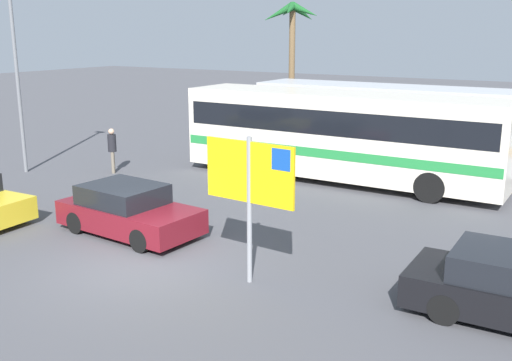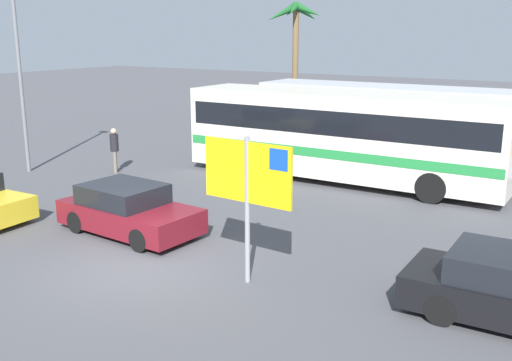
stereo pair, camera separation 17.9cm
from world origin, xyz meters
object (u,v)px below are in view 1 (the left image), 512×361
Objects in this scene: bus_front_coach at (341,132)px; car_maroon at (128,211)px; bus_rear_coach at (397,121)px; pedestrian_by_bus at (112,147)px; ferry_sign at (251,178)px.

bus_front_coach is 2.87× the size of car_maroon.
bus_rear_coach is at bearing 76.90° from bus_front_coach.
bus_front_coach is 1.00× the size of bus_rear_coach.
pedestrian_by_bus is at bearing 141.71° from car_maroon.
car_maroon is 7.42m from pedestrian_by_bus.
ferry_sign is at bearing -84.59° from bus_rear_coach.
bus_front_coach is 3.65× the size of ferry_sign.
pedestrian_by_bus reaches higher than car_maroon.
car_maroon is at bearing -105.27° from bus_rear_coach.
bus_rear_coach is 11.28m from pedestrian_by_bus.
car_maroon is at bearing 170.81° from ferry_sign.
bus_rear_coach is at bearing 78.71° from car_maroon.
bus_front_coach is at bearing 106.09° from ferry_sign.
bus_front_coach and bus_rear_coach have the same top height.
pedestrian_by_bus is (-7.93, -3.41, -0.77)m from bus_front_coach.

